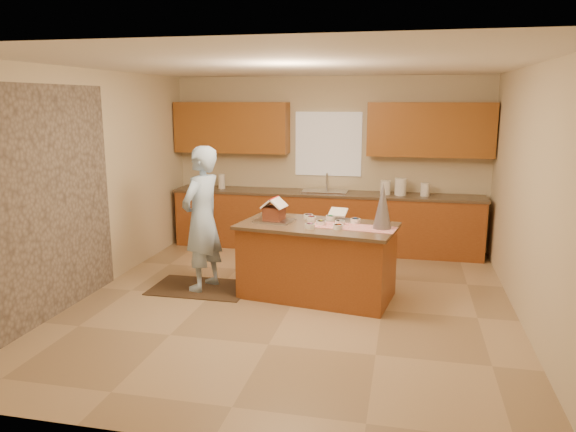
% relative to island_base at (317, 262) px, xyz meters
% --- Properties ---
extents(floor, '(5.50, 5.50, 0.00)m').
position_rel_island_base_xyz_m(floor, '(-0.23, -0.30, -0.43)').
color(floor, tan).
rests_on(floor, ground).
extents(ceiling, '(5.50, 5.50, 0.00)m').
position_rel_island_base_xyz_m(ceiling, '(-0.23, -0.30, 2.27)').
color(ceiling, silver).
rests_on(ceiling, floor).
extents(wall_back, '(5.50, 5.50, 0.00)m').
position_rel_island_base_xyz_m(wall_back, '(-0.23, 2.45, 0.92)').
color(wall_back, beige).
rests_on(wall_back, floor).
extents(wall_front, '(5.50, 5.50, 0.00)m').
position_rel_island_base_xyz_m(wall_front, '(-0.23, -3.05, 0.92)').
color(wall_front, beige).
rests_on(wall_front, floor).
extents(wall_left, '(5.50, 5.50, 0.00)m').
position_rel_island_base_xyz_m(wall_left, '(-2.73, -0.30, 0.92)').
color(wall_left, beige).
rests_on(wall_left, floor).
extents(wall_right, '(5.50, 5.50, 0.00)m').
position_rel_island_base_xyz_m(wall_right, '(2.27, -0.30, 0.92)').
color(wall_right, beige).
rests_on(wall_right, floor).
extents(stone_accent, '(0.00, 2.50, 2.50)m').
position_rel_island_base_xyz_m(stone_accent, '(-2.71, -1.10, 0.82)').
color(stone_accent, gray).
rests_on(stone_accent, wall_left).
extents(window_curtain, '(1.05, 0.03, 1.00)m').
position_rel_island_base_xyz_m(window_curtain, '(-0.23, 2.42, 1.22)').
color(window_curtain, white).
rests_on(window_curtain, wall_back).
extents(back_counter_base, '(4.80, 0.60, 0.88)m').
position_rel_island_base_xyz_m(back_counter_base, '(-0.23, 2.15, 0.01)').
color(back_counter_base, brown).
rests_on(back_counter_base, floor).
extents(back_counter_top, '(4.85, 0.63, 0.04)m').
position_rel_island_base_xyz_m(back_counter_top, '(-0.23, 2.15, 0.47)').
color(back_counter_top, brown).
rests_on(back_counter_top, back_counter_base).
extents(upper_cabinet_left, '(1.85, 0.35, 0.80)m').
position_rel_island_base_xyz_m(upper_cabinet_left, '(-1.78, 2.27, 1.47)').
color(upper_cabinet_left, '#9F5F22').
rests_on(upper_cabinet_left, wall_back).
extents(upper_cabinet_right, '(1.85, 0.35, 0.80)m').
position_rel_island_base_xyz_m(upper_cabinet_right, '(1.32, 2.27, 1.47)').
color(upper_cabinet_right, '#9F5F22').
rests_on(upper_cabinet_right, wall_back).
extents(sink, '(0.70, 0.45, 0.12)m').
position_rel_island_base_xyz_m(sink, '(-0.23, 2.15, 0.46)').
color(sink, silver).
rests_on(sink, back_counter_top).
extents(faucet, '(0.03, 0.03, 0.28)m').
position_rel_island_base_xyz_m(faucet, '(-0.23, 2.33, 0.63)').
color(faucet, silver).
rests_on(faucet, back_counter_top).
extents(island_base, '(1.86, 1.13, 0.85)m').
position_rel_island_base_xyz_m(island_base, '(0.00, 0.00, 0.00)').
color(island_base, brown).
rests_on(island_base, floor).
extents(island_top, '(1.95, 1.22, 0.04)m').
position_rel_island_base_xyz_m(island_top, '(-0.00, 0.00, 0.45)').
color(island_top, brown).
rests_on(island_top, island_base).
extents(table_runner, '(1.01, 0.49, 0.01)m').
position_rel_island_base_xyz_m(table_runner, '(0.43, -0.07, 0.47)').
color(table_runner, red).
rests_on(table_runner, island_top).
extents(baking_tray, '(0.49, 0.39, 0.02)m').
position_rel_island_base_xyz_m(baking_tray, '(-0.54, 0.03, 0.48)').
color(baking_tray, silver).
rests_on(baking_tray, island_top).
extents(cookbook, '(0.24, 0.20, 0.09)m').
position_rel_island_base_xyz_m(cookbook, '(0.20, 0.34, 0.55)').
color(cookbook, white).
rests_on(cookbook, island_top).
extents(tinsel_tree, '(0.24, 0.24, 0.53)m').
position_rel_island_base_xyz_m(tinsel_tree, '(0.76, -0.07, 0.73)').
color(tinsel_tree, '#ADACB9').
rests_on(tinsel_tree, island_top).
extents(rug, '(1.21, 0.79, 0.01)m').
position_rel_island_base_xyz_m(rug, '(-1.48, -0.04, -0.42)').
color(rug, black).
rests_on(rug, floor).
extents(boy, '(0.58, 0.74, 1.79)m').
position_rel_island_base_xyz_m(boy, '(-1.43, -0.04, 0.48)').
color(boy, '#A3C4E7').
rests_on(boy, rug).
extents(canister_a, '(0.16, 0.16, 0.22)m').
position_rel_island_base_xyz_m(canister_a, '(0.69, 2.15, 0.60)').
color(canister_a, white).
rests_on(canister_a, back_counter_top).
extents(canister_b, '(0.18, 0.18, 0.26)m').
position_rel_island_base_xyz_m(canister_b, '(0.92, 2.15, 0.62)').
color(canister_b, white).
rests_on(canister_b, back_counter_top).
extents(canister_c, '(0.14, 0.14, 0.20)m').
position_rel_island_base_xyz_m(canister_c, '(1.28, 2.15, 0.59)').
color(canister_c, white).
rests_on(canister_c, back_counter_top).
extents(paper_towel, '(0.11, 0.11, 0.24)m').
position_rel_island_base_xyz_m(paper_towel, '(-1.94, 2.15, 0.61)').
color(paper_towel, white).
rests_on(paper_towel, back_counter_top).
extents(gingerbread_house, '(0.30, 0.31, 0.27)m').
position_rel_island_base_xyz_m(gingerbread_house, '(-0.54, 0.03, 0.59)').
color(gingerbread_house, brown).
rests_on(gingerbread_house, baking_tray).
extents(candy_bowls, '(0.71, 0.62, 0.05)m').
position_rel_island_base_xyz_m(candy_bowls, '(0.10, 0.06, 0.49)').
color(candy_bowls, blue).
rests_on(candy_bowls, island_top).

